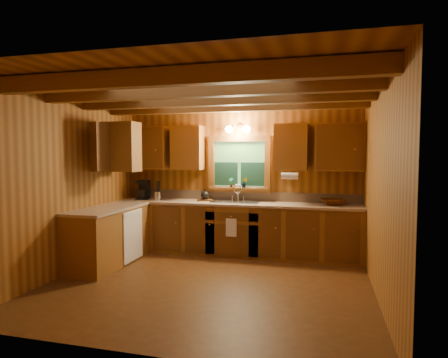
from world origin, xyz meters
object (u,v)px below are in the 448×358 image
sink (236,205)px  wicker_basket (333,202)px  coffee_maker (143,190)px  cutting_board (205,200)px

sink → wicker_basket: 1.62m
sink → wicker_basket: sink is taller
sink → coffee_maker: 1.77m
coffee_maker → cutting_board: 1.19m
coffee_maker → wicker_basket: bearing=-12.8°
coffee_maker → wicker_basket: (3.37, 0.03, -0.12)m
sink → coffee_maker: (-1.75, 0.03, 0.22)m
coffee_maker → cutting_board: bearing=-11.4°
coffee_maker → wicker_basket: size_ratio=0.87×
cutting_board → wicker_basket: wicker_basket is taller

